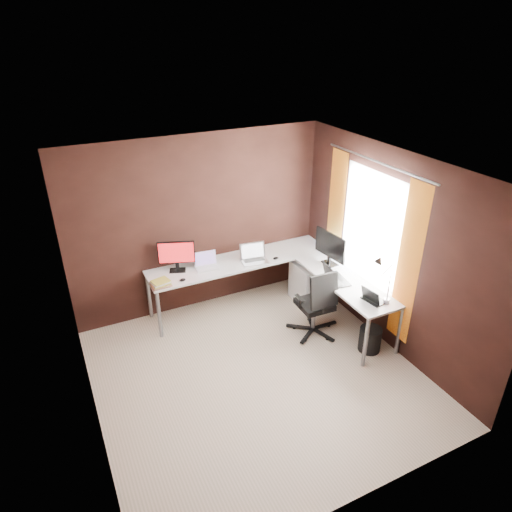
{
  "coord_description": "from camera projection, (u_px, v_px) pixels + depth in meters",
  "views": [
    {
      "loc": [
        -1.85,
        -3.73,
        3.75
      ],
      "look_at": [
        0.45,
        0.95,
        1.06
      ],
      "focal_mm": 32.0,
      "sensor_mm": 36.0,
      "label": 1
    }
  ],
  "objects": [
    {
      "name": "room",
      "position": [
        282.0,
        273.0,
        5.02
      ],
      "size": [
        3.6,
        3.6,
        2.5
      ],
      "color": "beige",
      "rests_on": "ground"
    },
    {
      "name": "desk",
      "position": [
        279.0,
        272.0,
        6.27
      ],
      "size": [
        2.65,
        2.25,
        0.73
      ],
      "color": "white",
      "rests_on": "ground"
    },
    {
      "name": "drawer_pedestal",
      "position": [
        309.0,
        282.0,
        6.76
      ],
      "size": [
        0.42,
        0.5,
        0.6
      ],
      "primitive_type": "cube",
      "color": "white",
      "rests_on": "ground"
    },
    {
      "name": "monitor_left",
      "position": [
        176.0,
        254.0,
        6.09
      ],
      "size": [
        0.47,
        0.22,
        0.43
      ],
      "rotation": [
        0.0,
        0.0,
        -0.35
      ],
      "color": "black",
      "rests_on": "desk"
    },
    {
      "name": "monitor_right",
      "position": [
        330.0,
        247.0,
        6.23
      ],
      "size": [
        0.17,
        0.58,
        0.48
      ],
      "rotation": [
        0.0,
        0.0,
        1.69
      ],
      "color": "black",
      "rests_on": "desk"
    },
    {
      "name": "laptop_white",
      "position": [
        206.0,
        264.0,
        6.26
      ],
      "size": [
        0.33,
        0.25,
        0.21
      ],
      "rotation": [
        0.0,
        0.0,
        -0.1
      ],
      "color": "white",
      "rests_on": "desk"
    },
    {
      "name": "laptop_silver",
      "position": [
        254.0,
        257.0,
        6.43
      ],
      "size": [
        0.4,
        0.31,
        0.24
      ],
      "rotation": [
        0.0,
        0.0,
        -0.15
      ],
      "color": "silver",
      "rests_on": "desk"
    },
    {
      "name": "laptop_black_big",
      "position": [
        334.0,
        278.0,
        5.91
      ],
      "size": [
        0.31,
        0.4,
        0.25
      ],
      "rotation": [
        0.0,
        0.0,
        1.45
      ],
      "color": "black",
      "rests_on": "desk"
    },
    {
      "name": "laptop_black_small",
      "position": [
        373.0,
        298.0,
        5.5
      ],
      "size": [
        0.23,
        0.3,
        0.19
      ],
      "rotation": [
        0.0,
        0.0,
        1.73
      ],
      "color": "black",
      "rests_on": "desk"
    },
    {
      "name": "book_stack",
      "position": [
        161.0,
        283.0,
        5.82
      ],
      "size": [
        0.26,
        0.22,
        0.08
      ],
      "rotation": [
        0.0,
        0.0,
        0.15
      ],
      "color": "#91654E",
      "rests_on": "desk"
    },
    {
      "name": "mouse_left",
      "position": [
        183.0,
        280.0,
        5.94
      ],
      "size": [
        0.1,
        0.08,
        0.03
      ],
      "primitive_type": "ellipsoid",
      "rotation": [
        0.0,
        0.0,
        0.35
      ],
      "color": "black",
      "rests_on": "desk"
    },
    {
      "name": "mouse_corner",
      "position": [
        276.0,
        258.0,
        6.48
      ],
      "size": [
        0.1,
        0.09,
        0.03
      ],
      "primitive_type": "ellipsoid",
      "rotation": [
        0.0,
        0.0,
        0.41
      ],
      "color": "black",
      "rests_on": "desk"
    },
    {
      "name": "desk_lamp",
      "position": [
        382.0,
        275.0,
        5.34
      ],
      "size": [
        0.19,
        0.22,
        0.58
      ],
      "rotation": [
        0.0,
        0.0,
        -0.05
      ],
      "color": "slate",
      "rests_on": "desk"
    },
    {
      "name": "office_chair",
      "position": [
        315.0,
        315.0,
        6.04
      ],
      "size": [
        0.55,
        0.55,
        0.97
      ],
      "rotation": [
        0.0,
        0.0,
        -0.04
      ],
      "color": "black",
      "rests_on": "ground"
    },
    {
      "name": "wastebasket",
      "position": [
        370.0,
        339.0,
        5.77
      ],
      "size": [
        0.31,
        0.31,
        0.32
      ],
      "primitive_type": "cylinder",
      "rotation": [
        0.0,
        0.0,
        -0.11
      ],
      "color": "black",
      "rests_on": "ground"
    }
  ]
}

